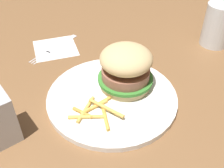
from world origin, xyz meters
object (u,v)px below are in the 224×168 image
object	(u,v)px
plate	(112,97)
sandwich	(126,68)
drink_glass	(217,27)
napkin	(55,48)
fries_pile	(95,110)
fork	(55,47)

from	to	relation	value
plate	sandwich	size ratio (longest dim) A/B	2.30
drink_glass	napkin	bearing A→B (deg)	-116.31
plate	fries_pile	distance (m)	0.06
sandwich	fries_pile	xyz separation A→B (m)	(0.04, -0.09, -0.04)
fries_pile	napkin	xyz separation A→B (m)	(-0.28, 0.02, -0.02)
fork	drink_glass	world-z (taller)	drink_glass
plate	napkin	world-z (taller)	plate
fork	fries_pile	bearing A→B (deg)	-3.71
sandwich	fries_pile	distance (m)	0.11
fries_pile	plate	bearing A→B (deg)	116.68
sandwich	fork	size ratio (longest dim) A/B	0.72
fork	napkin	bearing A→B (deg)	115.90
plate	napkin	bearing A→B (deg)	-172.58
fries_pile	fork	size ratio (longest dim) A/B	0.69
drink_glass	plate	bearing A→B (deg)	-80.48
sandwich	napkin	world-z (taller)	sandwich
fries_pile	drink_glass	size ratio (longest dim) A/B	0.99
fork	drink_glass	bearing A→B (deg)	63.85
sandwich	drink_glass	distance (m)	0.32
sandwich	fries_pile	world-z (taller)	sandwich
napkin	sandwich	bearing A→B (deg)	17.25
plate	drink_glass	world-z (taller)	drink_glass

